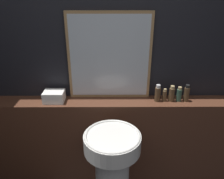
{
  "coord_description": "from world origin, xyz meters",
  "views": [
    {
      "loc": [
        0.04,
        -0.29,
        1.89
      ],
      "look_at": [
        0.05,
        1.45,
        1.11
      ],
      "focal_mm": 35.0,
      "sensor_mm": 36.0,
      "label": 1
    }
  ],
  "objects_px": {
    "conditioner_bottle": "(165,95)",
    "hand_soap_bottle": "(187,94)",
    "pedestal_sink": "(112,170)",
    "lotion_bottle": "(172,94)",
    "body_wash_bottle": "(179,95)",
    "towel_stack": "(54,96)",
    "mirror": "(110,57)",
    "shampoo_bottle": "(158,94)"
  },
  "relations": [
    {
      "from": "mirror",
      "to": "pedestal_sink",
      "type": "bearing_deg",
      "value": -87.81
    },
    {
      "from": "pedestal_sink",
      "to": "towel_stack",
      "type": "height_order",
      "value": "towel_stack"
    },
    {
      "from": "conditioner_bottle",
      "to": "lotion_bottle",
      "type": "distance_m",
      "value": 0.07
    },
    {
      "from": "shampoo_bottle",
      "to": "conditioner_bottle",
      "type": "distance_m",
      "value": 0.07
    },
    {
      "from": "towel_stack",
      "to": "body_wash_bottle",
      "type": "xyz_separation_m",
      "value": [
        1.18,
        0.0,
        0.02
      ]
    },
    {
      "from": "conditioner_bottle",
      "to": "shampoo_bottle",
      "type": "bearing_deg",
      "value": 180.0
    },
    {
      "from": "pedestal_sink",
      "to": "lotion_bottle",
      "type": "relative_size",
      "value": 5.78
    },
    {
      "from": "towel_stack",
      "to": "mirror",
      "type": "bearing_deg",
      "value": 10.74
    },
    {
      "from": "pedestal_sink",
      "to": "conditioner_bottle",
      "type": "height_order",
      "value": "conditioner_bottle"
    },
    {
      "from": "towel_stack",
      "to": "conditioner_bottle",
      "type": "bearing_deg",
      "value": 0.0
    },
    {
      "from": "pedestal_sink",
      "to": "shampoo_bottle",
      "type": "height_order",
      "value": "shampoo_bottle"
    },
    {
      "from": "shampoo_bottle",
      "to": "lotion_bottle",
      "type": "xyz_separation_m",
      "value": [
        0.13,
        -0.0,
        -0.01
      ]
    },
    {
      "from": "mirror",
      "to": "lotion_bottle",
      "type": "relative_size",
      "value": 5.21
    },
    {
      "from": "pedestal_sink",
      "to": "body_wash_bottle",
      "type": "height_order",
      "value": "body_wash_bottle"
    },
    {
      "from": "towel_stack",
      "to": "body_wash_bottle",
      "type": "distance_m",
      "value": 1.18
    },
    {
      "from": "conditioner_bottle",
      "to": "hand_soap_bottle",
      "type": "xyz_separation_m",
      "value": [
        0.21,
        -0.0,
        0.02
      ]
    },
    {
      "from": "towel_stack",
      "to": "lotion_bottle",
      "type": "bearing_deg",
      "value": 0.0
    },
    {
      "from": "mirror",
      "to": "lotion_bottle",
      "type": "xyz_separation_m",
      "value": [
        0.59,
        -0.1,
        -0.33
      ]
    },
    {
      "from": "conditioner_bottle",
      "to": "hand_soap_bottle",
      "type": "distance_m",
      "value": 0.21
    },
    {
      "from": "conditioner_bottle",
      "to": "lotion_bottle",
      "type": "bearing_deg",
      "value": 0.0
    },
    {
      "from": "pedestal_sink",
      "to": "mirror",
      "type": "relative_size",
      "value": 1.11
    },
    {
      "from": "mirror",
      "to": "towel_stack",
      "type": "bearing_deg",
      "value": -169.26
    },
    {
      "from": "mirror",
      "to": "body_wash_bottle",
      "type": "relative_size",
      "value": 5.6
    },
    {
      "from": "mirror",
      "to": "conditioner_bottle",
      "type": "height_order",
      "value": "mirror"
    },
    {
      "from": "hand_soap_bottle",
      "to": "lotion_bottle",
      "type": "bearing_deg",
      "value": 180.0
    },
    {
      "from": "mirror",
      "to": "shampoo_bottle",
      "type": "distance_m",
      "value": 0.57
    },
    {
      "from": "mirror",
      "to": "shampoo_bottle",
      "type": "bearing_deg",
      "value": -12.39
    },
    {
      "from": "towel_stack",
      "to": "hand_soap_bottle",
      "type": "relative_size",
      "value": 1.15
    },
    {
      "from": "lotion_bottle",
      "to": "body_wash_bottle",
      "type": "bearing_deg",
      "value": 0.0
    },
    {
      "from": "shampoo_bottle",
      "to": "body_wash_bottle",
      "type": "relative_size",
      "value": 1.15
    },
    {
      "from": "towel_stack",
      "to": "hand_soap_bottle",
      "type": "distance_m",
      "value": 1.25
    },
    {
      "from": "mirror",
      "to": "body_wash_bottle",
      "type": "bearing_deg",
      "value": -8.63
    },
    {
      "from": "pedestal_sink",
      "to": "lotion_bottle",
      "type": "xyz_separation_m",
      "value": [
        0.56,
        0.47,
        0.48
      ]
    },
    {
      "from": "conditioner_bottle",
      "to": "pedestal_sink",
      "type": "bearing_deg",
      "value": -136.69
    },
    {
      "from": "mirror",
      "to": "towel_stack",
      "type": "height_order",
      "value": "mirror"
    },
    {
      "from": "mirror",
      "to": "conditioner_bottle",
      "type": "xyz_separation_m",
      "value": [
        0.52,
        -0.1,
        -0.35
      ]
    },
    {
      "from": "lotion_bottle",
      "to": "mirror",
      "type": "bearing_deg",
      "value": 170.35
    },
    {
      "from": "towel_stack",
      "to": "body_wash_bottle",
      "type": "bearing_deg",
      "value": 0.0
    },
    {
      "from": "conditioner_bottle",
      "to": "body_wash_bottle",
      "type": "distance_m",
      "value": 0.14
    },
    {
      "from": "towel_stack",
      "to": "shampoo_bottle",
      "type": "distance_m",
      "value": 0.98
    },
    {
      "from": "conditioner_bottle",
      "to": "hand_soap_bottle",
      "type": "bearing_deg",
      "value": -0.0
    },
    {
      "from": "hand_soap_bottle",
      "to": "towel_stack",
      "type": "bearing_deg",
      "value": 180.0
    }
  ]
}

